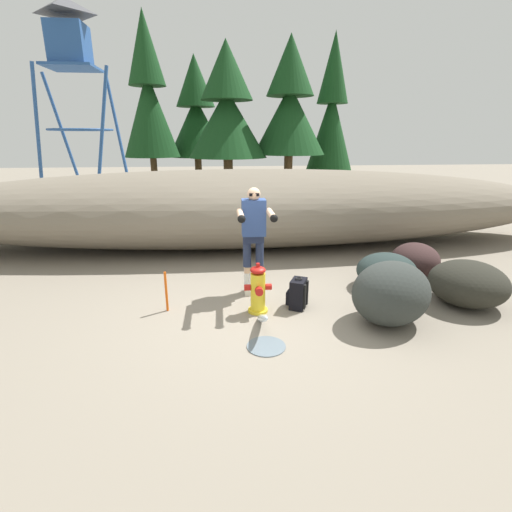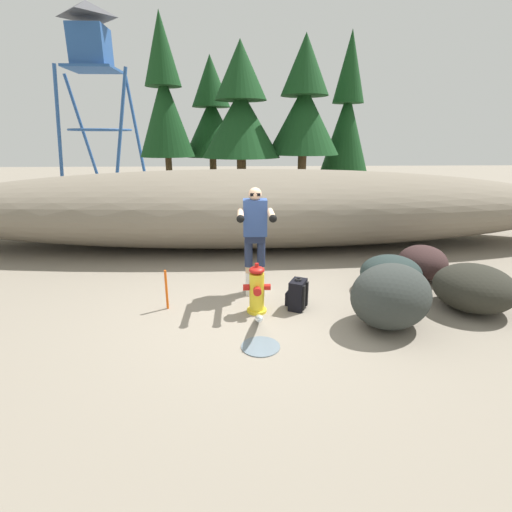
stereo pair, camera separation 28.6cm
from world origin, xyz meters
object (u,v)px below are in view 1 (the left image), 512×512
boulder_mid (386,271)px  boulder_outlier (415,260)px  boulder_small (391,293)px  utility_worker (254,228)px  spare_backpack (298,294)px  boulder_large (468,283)px  watchtower (70,49)px  fire_hydrant (258,290)px  survey_stake (166,292)px

boulder_mid → boulder_outlier: 0.91m
boulder_small → utility_worker: bearing=145.8°
spare_backpack → boulder_large: 2.56m
utility_worker → boulder_large: bearing=77.3°
watchtower → boulder_mid: bearing=-57.5°
fire_hydrant → spare_backpack: size_ratio=1.57×
utility_worker → survey_stake: 1.61m
fire_hydrant → spare_backpack: fire_hydrant is taller
spare_backpack → boulder_mid: bearing=-133.5°
utility_worker → watchtower: bearing=-153.7°
survey_stake → watchtower: bearing=111.0°
watchtower → survey_stake: bearing=-69.0°
fire_hydrant → survey_stake: (-1.31, 0.17, -0.04)m
utility_worker → watchtower: 17.38m
fire_hydrant → utility_worker: size_ratio=0.43×
watchtower → boulder_large: bearing=-56.4°
fire_hydrant → boulder_mid: bearing=17.7°
spare_backpack → survey_stake: (-1.90, 0.08, 0.08)m
watchtower → survey_stake: 17.59m
utility_worker → survey_stake: (-1.31, -0.51, -0.79)m
spare_backpack → watchtower: size_ratio=0.06×
boulder_small → spare_backpack: bearing=153.0°
utility_worker → boulder_mid: 2.36m
spare_backpack → boulder_outlier: boulder_outlier is taller
boulder_small → boulder_outlier: 2.12m
spare_backpack → survey_stake: survey_stake is taller
boulder_outlier → watchtower: bearing=125.4°
boulder_large → watchtower: watchtower is taller
boulder_outlier → survey_stake: 4.42m
utility_worker → boulder_large: size_ratio=1.52×
boulder_outlier → boulder_small: bearing=-126.4°
fire_hydrant → watchtower: bearing=114.9°
boulder_large → survey_stake: size_ratio=1.87×
boulder_mid → survey_stake: (-3.53, -0.55, 0.01)m
fire_hydrant → watchtower: size_ratio=0.09×
utility_worker → boulder_small: utility_worker is taller
boulder_mid → spare_backpack: bearing=-158.9°
utility_worker → spare_backpack: size_ratio=3.63×
watchtower → survey_stake: watchtower is taller
boulder_large → boulder_mid: size_ratio=1.13×
boulder_mid → boulder_outlier: (0.76, 0.49, 0.01)m
fire_hydrant → boulder_outlier: bearing=22.0°
spare_backpack → watchtower: 18.41m
spare_backpack → boulder_large: boulder_large is taller
spare_backpack → boulder_outlier: size_ratio=0.50×
boulder_outlier → watchtower: watchtower is taller
boulder_large → boulder_small: 1.49m
boulder_mid → watchtower: size_ratio=0.12×
boulder_mid → boulder_small: 1.31m
utility_worker → fire_hydrant: bearing=0.0°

